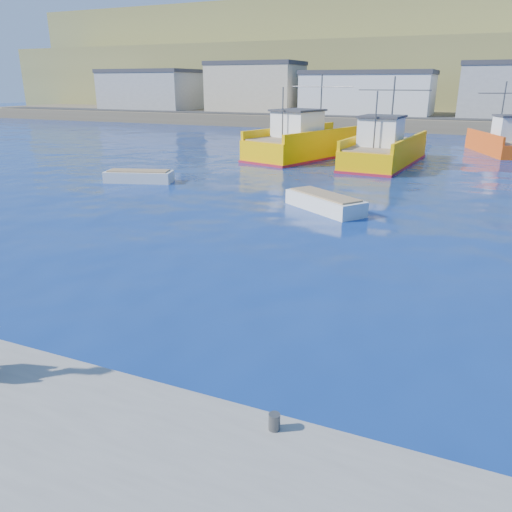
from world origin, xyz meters
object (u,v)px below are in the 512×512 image
Objects in this scene: trawler_yellow_a at (309,143)px; skiff_mid at (325,204)px; skiff_left at (139,177)px; trawler_yellow_b at (384,151)px; boat_orange at (503,142)px.

trawler_yellow_a is 19.13m from skiff_mid.
trawler_yellow_a is 16.74m from skiff_left.
skiff_mid is at bearing -69.75° from trawler_yellow_a.
trawler_yellow_b is 16.05m from skiff_mid.
trawler_yellow_b is (6.71, -1.89, -0.09)m from trawler_yellow_a.
trawler_yellow_b is 1.28× the size of boat_orange.
trawler_yellow_a is at bearing -150.53° from boat_orange.
trawler_yellow_b is at bearing 46.05° from skiff_left.
boat_orange is at bearing 71.88° from skiff_mid.
trawler_yellow_b reaches higher than skiff_left.
trawler_yellow_a reaches higher than skiff_mid.
skiff_left is at bearing -131.96° from boat_orange.
trawler_yellow_a reaches higher than boat_orange.
trawler_yellow_b reaches higher than skiff_mid.
skiff_mid is (6.61, -17.93, -0.84)m from trawler_yellow_a.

